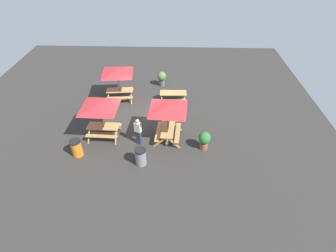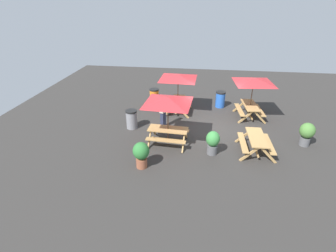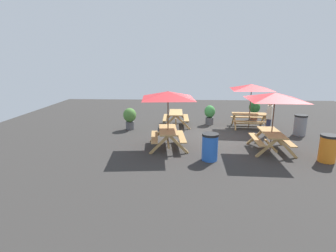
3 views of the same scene
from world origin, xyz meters
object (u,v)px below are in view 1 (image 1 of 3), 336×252
(picnic_table_3, at_px, (173,95))
(person_standing, at_px, (138,131))
(picnic_table_1, at_px, (168,110))
(picnic_table_2, at_px, (100,108))
(trash_bin_blue, at_px, (95,105))
(trash_bin_gray, at_px, (141,157))
(trash_bin_orange, at_px, (77,148))
(potted_plant_2, at_px, (162,78))
(potted_plant_0, at_px, (204,140))
(picnic_table_0, at_px, (118,74))
(potted_plant_1, at_px, (179,110))

(picnic_table_3, relative_size, person_standing, 1.09)
(picnic_table_1, bearing_deg, picnic_table_2, 92.59)
(trash_bin_blue, relative_size, trash_bin_gray, 1.00)
(picnic_table_2, relative_size, trash_bin_orange, 2.88)
(picnic_table_3, bearing_deg, potted_plant_2, 109.83)
(picnic_table_2, height_order, trash_bin_orange, picnic_table_2)
(picnic_table_1, height_order, person_standing, picnic_table_1)
(potted_plant_0, relative_size, potted_plant_2, 1.00)
(trash_bin_blue, relative_size, potted_plant_2, 0.88)
(picnic_table_0, relative_size, trash_bin_blue, 2.87)
(trash_bin_blue, bearing_deg, picnic_table_2, -65.74)
(potted_plant_0, xyz_separation_m, potted_plant_2, (-2.68, 7.04, 0.00))
(potted_plant_1, height_order, person_standing, person_standing)
(trash_bin_orange, relative_size, potted_plant_2, 0.88)
(potted_plant_2, bearing_deg, potted_plant_1, -72.95)
(picnic_table_0, distance_m, potted_plant_0, 7.50)
(picnic_table_3, bearing_deg, potted_plant_1, -79.39)
(picnic_table_2, distance_m, trash_bin_orange, 2.44)
(picnic_table_0, bearing_deg, trash_bin_orange, -108.49)
(picnic_table_3, relative_size, trash_bin_blue, 1.87)
(picnic_table_3, height_order, trash_bin_gray, trash_bin_gray)
(trash_bin_gray, relative_size, potted_plant_1, 0.91)
(picnic_table_3, relative_size, potted_plant_0, 1.64)
(potted_plant_1, height_order, potted_plant_2, potted_plant_2)
(picnic_table_0, xyz_separation_m, trash_bin_orange, (-1.31, -5.65, -1.49))
(trash_bin_orange, bearing_deg, trash_bin_gray, -8.95)
(picnic_table_2, xyz_separation_m, potted_plant_2, (3.03, 6.17, -1.34))
(potted_plant_1, bearing_deg, person_standing, -131.99)
(potted_plant_0, bearing_deg, person_standing, 175.01)
(picnic_table_0, bearing_deg, person_standing, -73.47)
(trash_bin_gray, height_order, person_standing, person_standing)
(trash_bin_orange, distance_m, potted_plant_2, 8.79)
(picnic_table_0, distance_m, trash_bin_blue, 2.54)
(potted_plant_2, bearing_deg, picnic_table_3, -68.98)
(picnic_table_0, bearing_deg, trash_bin_blue, -136.37)
(potted_plant_0, distance_m, potted_plant_2, 7.53)
(picnic_table_0, height_order, picnic_table_3, picnic_table_0)
(picnic_table_0, relative_size, trash_bin_orange, 2.87)
(potted_plant_0, bearing_deg, picnic_table_3, 110.72)
(picnic_table_1, height_order, potted_plant_2, picnic_table_1)
(trash_bin_gray, height_order, potted_plant_1, potted_plant_1)
(trash_bin_blue, height_order, trash_bin_orange, same)
(picnic_table_1, relative_size, trash_bin_orange, 2.88)
(picnic_table_0, height_order, picnic_table_1, same)
(trash_bin_blue, bearing_deg, picnic_table_3, 14.51)
(picnic_table_2, xyz_separation_m, trash_bin_orange, (-1.09, -1.59, -1.49))
(picnic_table_2, distance_m, picnic_table_3, 5.67)
(potted_plant_1, bearing_deg, potted_plant_0, -63.86)
(picnic_table_1, height_order, picnic_table_3, picnic_table_1)
(potted_plant_0, bearing_deg, picnic_table_1, 158.36)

